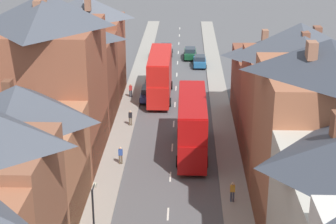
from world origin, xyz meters
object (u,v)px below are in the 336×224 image
at_px(double_decker_bus_mid_street, 160,75).
at_px(pedestrian_far_right, 131,90).
at_px(car_parked_left_a, 157,53).
at_px(pedestrian_mid_right, 121,154).
at_px(car_mid_white, 200,61).
at_px(car_far_grey, 148,93).
at_px(street_lamp, 94,222).
at_px(car_parked_left_b, 166,50).
at_px(pedestrian_far_left, 130,117).
at_px(car_parked_right_a, 191,96).
at_px(car_near_silver, 190,53).
at_px(pedestrian_mid_left, 232,191).
at_px(double_decker_bus_lead, 192,124).

xyz_separation_m(double_decker_bus_mid_street, pedestrian_far_right, (-3.41, -0.29, -1.78)).
distance_m(car_parked_left_a, pedestrian_mid_right, 36.60).
height_order(car_mid_white, car_far_grey, car_mid_white).
height_order(pedestrian_mid_right, street_lamp, street_lamp).
relative_size(car_parked_left_b, pedestrian_far_left, 2.75).
bearing_deg(car_parked_left_a, street_lamp, -91.29).
bearing_deg(street_lamp, car_parked_right_a, 79.04).
distance_m(car_near_silver, car_mid_white, 4.66).
bearing_deg(car_near_silver, pedestrian_mid_right, -99.60).
relative_size(car_parked_left_b, pedestrian_mid_left, 2.75).
bearing_deg(car_parked_left_a, car_parked_right_a, -76.18).
distance_m(car_parked_right_a, street_lamp, 31.91).
height_order(double_decker_bus_lead, street_lamp, street_lamp).
bearing_deg(pedestrian_mid_left, pedestrian_mid_right, 145.56).
bearing_deg(double_decker_bus_mid_street, car_parked_right_a, -25.08).
distance_m(double_decker_bus_mid_street, car_near_silver, 18.50).
distance_m(car_parked_right_a, pedestrian_mid_right, 17.76).
bearing_deg(car_parked_left_a, car_far_grey, -90.00).
height_order(car_near_silver, car_far_grey, car_near_silver).
bearing_deg(car_parked_left_a, pedestrian_mid_right, -91.97).
bearing_deg(car_parked_left_a, pedestrian_mid_left, -79.56).
bearing_deg(pedestrian_mid_left, pedestrian_far_right, 112.36).
relative_size(car_mid_white, pedestrian_mid_left, 2.40).
bearing_deg(pedestrian_far_left, double_decker_bus_lead, -45.22).
bearing_deg(pedestrian_far_left, double_decker_bus_mid_street, 74.46).
height_order(double_decker_bus_lead, car_parked_left_b, double_decker_bus_lead).
xyz_separation_m(double_decker_bus_mid_street, car_far_grey, (-1.29, -0.75, -2.02)).
bearing_deg(car_parked_right_a, pedestrian_mid_left, -82.56).
bearing_deg(car_parked_left_b, car_parked_right_a, -80.60).
relative_size(car_parked_left_b, pedestrian_mid_right, 2.75).
relative_size(double_decker_bus_lead, pedestrian_mid_right, 6.71).
xyz_separation_m(car_parked_left_b, pedestrian_mid_right, (-2.56, -38.40, 0.20)).
relative_size(double_decker_bus_mid_street, car_parked_left_a, 2.48).
xyz_separation_m(double_decker_bus_lead, pedestrian_mid_left, (3.00, -9.14, -1.78)).
xyz_separation_m(double_decker_bus_mid_street, car_parked_left_b, (0.01, 20.06, -1.98)).
distance_m(double_decker_bus_mid_street, car_mid_white, 14.56).
height_order(car_parked_left_b, pedestrian_far_right, pedestrian_far_right).
bearing_deg(car_parked_left_b, double_decker_bus_lead, -84.23).
relative_size(car_parked_left_b, car_mid_white, 1.15).
bearing_deg(pedestrian_mid_right, car_parked_left_b, 86.19).
bearing_deg(pedestrian_mid_right, car_parked_left_a, 88.03).
relative_size(car_parked_right_a, pedestrian_far_right, 2.66).
bearing_deg(car_near_silver, car_parked_left_b, 150.72).
height_order(car_near_silver, car_parked_right_a, car_near_silver).
bearing_deg(car_mid_white, car_near_silver, 106.18).
relative_size(car_parked_right_a, street_lamp, 0.78).
distance_m(double_decker_bus_lead, car_near_silver, 33.58).
bearing_deg(pedestrian_far_right, car_far_grey, -12.27).
xyz_separation_m(double_decker_bus_lead, pedestrian_far_left, (-6.17, 6.22, -1.78)).
xyz_separation_m(car_near_silver, car_parked_right_a, (0.00, -19.73, -0.03)).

